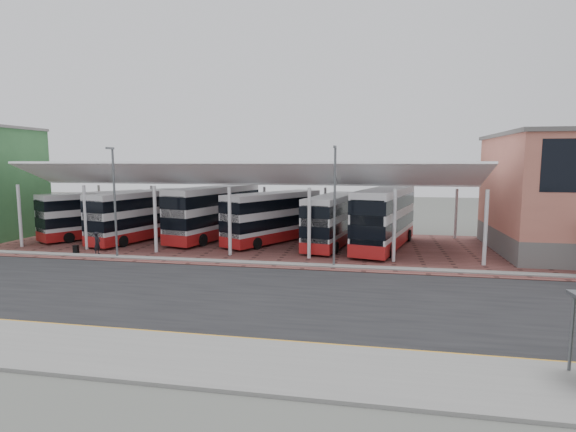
# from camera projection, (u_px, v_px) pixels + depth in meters

# --- Properties ---
(ground) EXTENTS (140.00, 140.00, 0.00)m
(ground) POSITION_uv_depth(u_px,v_px,m) (287.00, 292.00, 24.44)
(ground) COLOR #51534D
(road) EXTENTS (120.00, 14.00, 0.02)m
(road) POSITION_uv_depth(u_px,v_px,m) (284.00, 297.00, 23.46)
(road) COLOR black
(road) RESTS_ON ground
(forecourt) EXTENTS (72.00, 16.00, 0.06)m
(forecourt) POSITION_uv_depth(u_px,v_px,m) (341.00, 248.00, 36.75)
(forecourt) COLOR brown
(forecourt) RESTS_ON ground
(sidewalk) EXTENTS (120.00, 4.00, 0.14)m
(sidewalk) POSITION_uv_depth(u_px,v_px,m) (239.00, 363.00, 15.65)
(sidewalk) COLOR slate
(sidewalk) RESTS_ON ground
(north_kerb) EXTENTS (120.00, 0.80, 0.14)m
(north_kerb) POSITION_uv_depth(u_px,v_px,m) (304.00, 265.00, 30.48)
(north_kerb) COLOR slate
(north_kerb) RESTS_ON ground
(yellow_line_near) EXTENTS (120.00, 0.12, 0.01)m
(yellow_line_near) POSITION_uv_depth(u_px,v_px,m) (254.00, 342.00, 17.61)
(yellow_line_near) COLOR gold
(yellow_line_near) RESTS_ON road
(yellow_line_far) EXTENTS (120.00, 0.12, 0.01)m
(yellow_line_far) POSITION_uv_depth(u_px,v_px,m) (256.00, 339.00, 17.90)
(yellow_line_far) COLOR gold
(yellow_line_far) RESTS_ON road
(canopy) EXTENTS (37.00, 11.63, 7.07)m
(canopy) POSITION_uv_depth(u_px,v_px,m) (249.00, 176.00, 38.45)
(canopy) COLOR silver
(canopy) RESTS_ON ground
(lamp_west) EXTENTS (0.16, 0.90, 8.07)m
(lamp_west) POSITION_uv_depth(u_px,v_px,m) (114.00, 199.00, 32.61)
(lamp_west) COLOR #585D61
(lamp_west) RESTS_ON ground
(lamp_east) EXTENTS (0.16, 0.90, 8.07)m
(lamp_east) POSITION_uv_depth(u_px,v_px,m) (335.00, 203.00, 29.67)
(lamp_east) COLOR #585D61
(lamp_east) RESTS_ON ground
(bus_0) EXTENTS (7.26, 9.90, 4.19)m
(bus_0) POSITION_uv_depth(u_px,v_px,m) (98.00, 215.00, 41.72)
(bus_0) COLOR silver
(bus_0) RESTS_ON forecourt
(bus_1) EXTENTS (4.98, 10.89, 4.37)m
(bus_1) POSITION_uv_depth(u_px,v_px,m) (140.00, 216.00, 40.22)
(bus_1) COLOR silver
(bus_1) RESTS_ON forecourt
(bus_2) EXTENTS (5.56, 11.81, 4.75)m
(bus_2) POSITION_uv_depth(u_px,v_px,m) (215.00, 213.00, 40.83)
(bus_2) COLOR silver
(bus_2) RESTS_ON forecourt
(bus_3) EXTENTS (7.21, 10.38, 4.34)m
(bus_3) POSITION_uv_depth(u_px,v_px,m) (273.00, 218.00, 39.06)
(bus_3) COLOR silver
(bus_3) RESTS_ON forecourt
(bus_4) EXTENTS (4.18, 10.50, 4.22)m
(bus_4) POSITION_uv_depth(u_px,v_px,m) (333.00, 221.00, 37.50)
(bus_4) COLOR silver
(bus_4) RESTS_ON forecourt
(bus_5) EXTENTS (5.43, 12.02, 4.83)m
(bus_5) POSITION_uv_depth(u_px,v_px,m) (385.00, 219.00, 36.43)
(bus_5) COLOR silver
(bus_5) RESTS_ON forecourt
(pedestrian) EXTENTS (0.43, 0.64, 1.74)m
(pedestrian) POSITION_uv_depth(u_px,v_px,m) (97.00, 243.00, 33.89)
(pedestrian) COLOR black
(pedestrian) RESTS_ON forecourt
(suitcase) EXTENTS (0.38, 0.27, 0.65)m
(suitcase) POSITION_uv_depth(u_px,v_px,m) (76.00, 249.00, 34.29)
(suitcase) COLOR black
(suitcase) RESTS_ON forecourt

